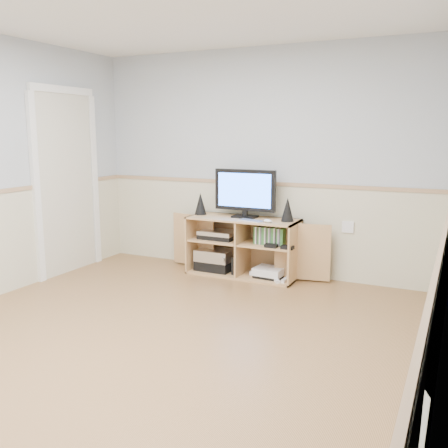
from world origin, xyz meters
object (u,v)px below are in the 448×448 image
(keyboard, at_px, (251,221))
(game_consoles, at_px, (269,273))
(media_cabinet, at_px, (245,245))
(monitor, at_px, (245,192))

(keyboard, height_order, game_consoles, keyboard)
(media_cabinet, bearing_deg, game_consoles, -12.04)
(monitor, distance_m, keyboard, 0.37)
(media_cabinet, height_order, keyboard, keyboard)
(media_cabinet, bearing_deg, monitor, -90.00)
(game_consoles, bearing_deg, keyboard, -142.46)
(media_cabinet, relative_size, monitor, 2.72)
(media_cabinet, height_order, monitor, monitor)
(monitor, bearing_deg, keyboard, -51.17)
(monitor, xyz_separation_m, keyboard, (0.15, -0.19, -0.28))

